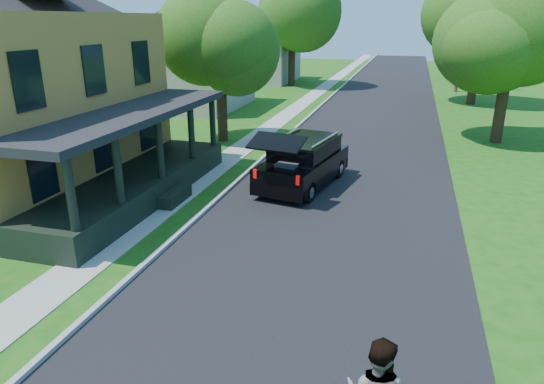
# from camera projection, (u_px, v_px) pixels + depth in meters

# --- Properties ---
(ground) EXTENTS (140.00, 140.00, 0.00)m
(ground) POSITION_uv_depth(u_px,v_px,m) (281.00, 329.00, 9.92)
(ground) COLOR #155110
(ground) RESTS_ON ground
(street) EXTENTS (8.00, 120.00, 0.02)m
(street) POSITION_uv_depth(u_px,v_px,m) (369.00, 128.00, 28.03)
(street) COLOR black
(street) RESTS_ON ground
(curb) EXTENTS (0.15, 120.00, 0.12)m
(curb) POSITION_uv_depth(u_px,v_px,m) (301.00, 124.00, 29.07)
(curb) COLOR #979793
(curb) RESTS_ON ground
(sidewalk) EXTENTS (1.30, 120.00, 0.03)m
(sidewalk) POSITION_uv_depth(u_px,v_px,m) (276.00, 123.00, 29.47)
(sidewalk) COLOR #989990
(sidewalk) RESTS_ON ground
(front_walk) EXTENTS (6.50, 1.20, 0.03)m
(front_walk) POSITION_uv_depth(u_px,v_px,m) (73.00, 192.00, 17.79)
(front_walk) COLOR #989990
(front_walk) RESTS_ON ground
(neighbor_house_mid) EXTENTS (12.78, 12.78, 8.30)m
(neighbor_house_mid) POSITION_uv_depth(u_px,v_px,m) (182.00, 46.00, 33.70)
(neighbor_house_mid) COLOR #9C988A
(neighbor_house_mid) RESTS_ON ground
(neighbor_house_far) EXTENTS (12.78, 12.78, 8.30)m
(neighbor_house_far) POSITION_uv_depth(u_px,v_px,m) (253.00, 38.00, 48.19)
(neighbor_house_far) COLOR #9C988A
(neighbor_house_far) RESTS_ON ground
(black_suv) EXTENTS (2.82, 5.41, 2.40)m
(black_suv) POSITION_uv_depth(u_px,v_px,m) (303.00, 162.00, 18.15)
(black_suv) COLOR black
(black_suv) RESTS_ON ground
(tree_left_mid) EXTENTS (5.21, 5.31, 7.25)m
(tree_left_mid) POSITION_uv_depth(u_px,v_px,m) (220.00, 44.00, 23.66)
(tree_left_mid) COLOR black
(tree_left_mid) RESTS_ON ground
(tree_left_far) EXTENTS (8.31, 8.12, 10.71)m
(tree_left_far) POSITION_uv_depth(u_px,v_px,m) (292.00, 8.00, 43.64)
(tree_left_far) COLOR black
(tree_left_far) RESTS_ON ground
(tree_right_near) EXTENTS (5.65, 5.59, 8.50)m
(tree_right_near) POSITION_uv_depth(u_px,v_px,m) (513.00, 28.00, 23.08)
(tree_right_near) COLOR black
(tree_right_near) RESTS_ON ground
(tree_right_mid) EXTENTS (8.36, 8.49, 10.12)m
(tree_right_mid) POSITION_uv_depth(u_px,v_px,m) (482.00, 12.00, 33.96)
(tree_right_mid) COLOR black
(tree_right_mid) RESTS_ON ground
(tree_right_far) EXTENTS (5.43, 5.50, 7.36)m
(tree_right_far) POSITION_uv_depth(u_px,v_px,m) (463.00, 31.00, 49.92)
(tree_right_far) COLOR black
(tree_right_far) RESTS_ON ground
(utility_pole_far) EXTENTS (1.81, 0.36, 11.51)m
(utility_pole_far) POSITION_uv_depth(u_px,v_px,m) (464.00, 19.00, 40.04)
(utility_pole_far) COLOR #3C261C
(utility_pole_far) RESTS_ON ground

